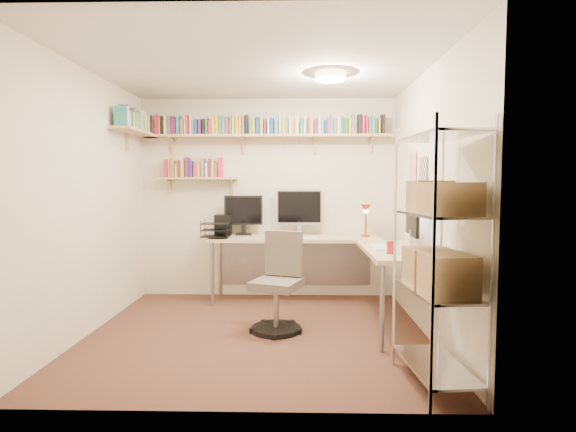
# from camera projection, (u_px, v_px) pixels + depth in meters

# --- Properties ---
(ground) EXTENTS (3.20, 3.20, 0.00)m
(ground) POSITION_uv_depth(u_px,v_px,m) (257.00, 333.00, 4.31)
(ground) COLOR #47271E
(ground) RESTS_ON ground
(room_shell) EXTENTS (3.24, 3.04, 2.52)m
(room_shell) POSITION_uv_depth(u_px,v_px,m) (257.00, 171.00, 4.20)
(room_shell) COLOR beige
(room_shell) RESTS_ON ground
(wall_shelves) EXTENTS (3.12, 1.09, 0.79)m
(wall_shelves) POSITION_uv_depth(u_px,v_px,m) (232.00, 135.00, 5.47)
(wall_shelves) COLOR tan
(wall_shelves) RESTS_ON ground
(corner_desk) EXTENTS (2.43, 2.06, 1.37)m
(corner_desk) POSITION_uv_depth(u_px,v_px,m) (307.00, 240.00, 5.19)
(corner_desk) COLOR tan
(corner_desk) RESTS_ON ground
(office_chair) EXTENTS (0.54, 0.55, 0.96)m
(office_chair) POSITION_uv_depth(u_px,v_px,m) (278.00, 289.00, 4.38)
(office_chair) COLOR black
(office_chair) RESTS_ON ground
(wire_rack) EXTENTS (0.46, 0.83, 1.85)m
(wire_rack) POSITION_uv_depth(u_px,v_px,m) (439.00, 243.00, 3.09)
(wire_rack) COLOR silver
(wire_rack) RESTS_ON ground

